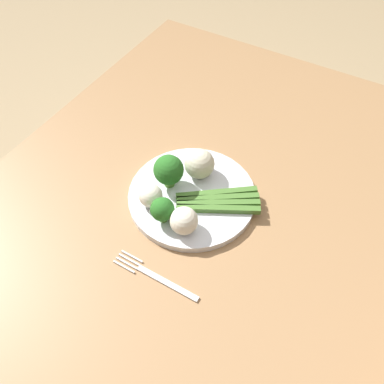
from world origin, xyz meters
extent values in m
cube|color=tan|center=(0.00, 0.00, -0.01)|extent=(6.00, 6.00, 0.02)
cube|color=#9E754C|center=(0.00, 0.00, 0.72)|extent=(1.16, 0.89, 0.04)
cylinder|color=#9E754C|center=(0.52, 0.38, 0.35)|extent=(0.07, 0.07, 0.70)
cylinder|color=white|center=(0.02, 0.04, 0.75)|extent=(0.25, 0.25, 0.01)
cube|color=#47752D|center=(0.01, -0.03, 0.76)|extent=(0.09, 0.15, 0.01)
cube|color=#47752D|center=(0.02, -0.02, 0.76)|extent=(0.09, 0.14, 0.01)
cube|color=#47752D|center=(0.03, -0.01, 0.76)|extent=(0.10, 0.14, 0.01)
cube|color=#47752D|center=(0.04, -0.01, 0.76)|extent=(0.10, 0.13, 0.01)
cylinder|color=#568E33|center=(-0.06, 0.05, 0.76)|extent=(0.02, 0.02, 0.02)
sphere|color=#286B23|center=(-0.06, 0.05, 0.79)|extent=(0.04, 0.04, 0.04)
cylinder|color=#568E33|center=(0.02, 0.09, 0.77)|extent=(0.02, 0.02, 0.02)
sphere|color=#286B23|center=(0.02, 0.09, 0.80)|extent=(0.06, 0.06, 0.06)
sphere|color=beige|center=(0.07, 0.05, 0.79)|extent=(0.06, 0.06, 0.06)
sphere|color=white|center=(-0.06, 0.01, 0.78)|extent=(0.05, 0.05, 0.05)
sphere|color=white|center=(-0.04, 0.09, 0.78)|extent=(0.05, 0.05, 0.05)
cube|color=silver|center=(-0.16, -0.02, 0.74)|extent=(0.01, 0.12, 0.00)
cube|color=silver|center=(-0.15, 0.06, 0.74)|extent=(0.00, 0.05, 0.00)
cube|color=silver|center=(-0.16, 0.06, 0.74)|extent=(0.00, 0.05, 0.00)
cube|color=silver|center=(-0.17, 0.06, 0.74)|extent=(0.00, 0.05, 0.00)
cube|color=silver|center=(-0.17, 0.06, 0.74)|extent=(0.00, 0.05, 0.00)
camera|label=1|loc=(-0.42, -0.22, 1.39)|focal=38.94mm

